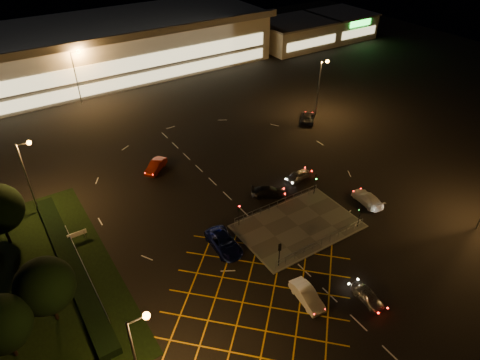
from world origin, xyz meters
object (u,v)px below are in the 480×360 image
signal_se (360,212)px  signal_nw (239,211)px  car_right_silver (299,175)px  signal_sw (280,250)px  car_circ_red (156,166)px  car_near_silver (368,296)px  car_queue_white (307,296)px  signal_ne (316,180)px  car_east_grey (308,117)px  car_approach_white (367,198)px  car_left_blue (224,243)px  car_far_dkgrey (269,192)px

signal_se → signal_nw: 14.41m
signal_se → car_right_silver: bearing=-92.7°
signal_sw → car_circ_red: signal_sw is taller
car_near_silver → car_queue_white: car_queue_white is taller
signal_ne → car_circ_red: size_ratio=0.70×
car_right_silver → car_east_grey: 18.40m
signal_sw → car_circ_red: 25.24m
car_queue_white → car_right_silver: car_queue_white is taller
car_circ_red → signal_se: bearing=-7.6°
signal_sw → signal_se: bearing=-180.0°
signal_sw → car_east_grey: size_ratio=0.64×
signal_se → car_near_silver: signal_se is taller
car_near_silver → car_east_grey: 39.51m
signal_sw → car_queue_white: bearing=84.9°
signal_sw → car_near_silver: 9.85m
signal_ne → car_approach_white: bearing=-48.8°
car_right_silver → car_east_grey: bearing=-54.2°
car_right_silver → car_approach_white: 9.98m
car_left_blue → car_far_dkgrey: 11.46m
signal_nw → signal_ne: same height
car_left_blue → car_circ_red: bearing=93.0°
car_circ_red → car_queue_white: bearing=-33.8°
car_queue_white → car_right_silver: (13.04, 17.20, -0.06)m
car_approach_white → car_circ_red: bearing=-41.0°
signal_se → signal_nw: bearing=-33.6°
signal_nw → car_east_grey: size_ratio=0.64×
car_right_silver → car_east_grey: size_ratio=0.81×
signal_se → car_right_silver: (0.57, 11.93, -1.68)m
car_near_silver → car_approach_white: bearing=47.5°
signal_sw → signal_se: size_ratio=1.00×
signal_sw → car_queue_white: 5.53m
signal_se → car_queue_white: signal_se is taller
car_near_silver → car_far_dkgrey: 19.59m
signal_nw → car_circ_red: (-3.46, 16.96, -1.63)m
car_east_grey → signal_se: bearing=107.6°
car_near_silver → car_far_dkgrey: size_ratio=0.80×
car_queue_white → car_left_blue: car_left_blue is taller
car_left_blue → signal_nw: bearing=36.6°
signal_nw → car_approach_white: size_ratio=0.64×
car_near_silver → car_queue_white: 6.07m
car_near_silver → car_far_dkgrey: car_far_dkgrey is taller
signal_nw → car_far_dkgrey: size_ratio=0.67×
car_left_blue → car_approach_white: car_left_blue is taller
signal_nw → car_approach_white: 17.43m
car_near_silver → car_east_grey: car_east_grey is taller
car_east_grey → signal_ne: bearing=97.7°
car_right_silver → car_circ_red: (-16.03, 13.01, 0.05)m
car_approach_white → car_left_blue: bearing=-1.3°
car_queue_white → car_far_dkgrey: (7.13, 16.26, -0.06)m
signal_ne → car_far_dkgrey: (-5.35, 3.01, -1.69)m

